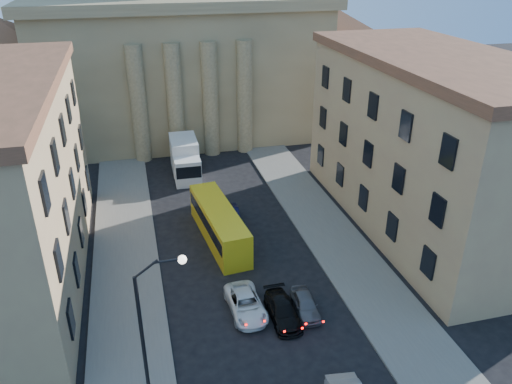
# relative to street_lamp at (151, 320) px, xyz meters

# --- Properties ---
(sidewalk_left) EXTENTS (5.00, 60.00, 0.15)m
(sidewalk_left) POSITION_rel_street_lamp_xyz_m (-1.53, 10.00, -5.21)
(sidewalk_left) COLOR #5E5B56
(sidewalk_left) RESTS_ON ground
(sidewalk_right) EXTENTS (5.00, 60.00, 0.15)m
(sidewalk_right) POSITION_rel_street_lamp_xyz_m (15.47, 10.00, -5.21)
(sidewalk_right) COLOR #5E5B56
(sidewalk_right) RESTS_ON ground
(church) EXTENTS (68.02, 28.76, 36.60)m
(church) POSITION_rel_street_lamp_xyz_m (6.97, 47.47, 6.59)
(church) COLOR #776749
(church) RESTS_ON ground
(building_right) EXTENTS (11.60, 26.60, 14.70)m
(building_right) POSITION_rel_street_lamp_xyz_m (23.97, 14.00, 2.14)
(building_right) COLOR tan
(building_right) RESTS_ON ground
(street_lamp) EXTENTS (2.62, 0.44, 8.83)m
(street_lamp) POSITION_rel_street_lamp_xyz_m (0.00, 0.00, 0.00)
(street_lamp) COLOR black
(street_lamp) RESTS_ON ground
(car_left_mid) EXTENTS (2.33, 4.77, 1.31)m
(car_left_mid) POSITION_rel_street_lamp_xyz_m (6.17, 5.69, -4.63)
(car_left_mid) COLOR silver
(car_left_mid) RESTS_ON ground
(car_right_mid) EXTENTS (1.78, 4.34, 1.26)m
(car_right_mid) POSITION_rel_street_lamp_xyz_m (8.36, 4.45, -4.66)
(car_right_mid) COLOR black
(car_right_mid) RESTS_ON ground
(car_right_far) EXTENTS (1.72, 3.74, 1.24)m
(car_right_far) POSITION_rel_street_lamp_xyz_m (10.03, 4.71, -4.66)
(car_right_far) COLOR #525358
(car_right_far) RESTS_ON ground
(car_right_distant) EXTENTS (1.57, 3.95, 1.28)m
(car_right_distant) POSITION_rel_street_lamp_xyz_m (7.77, 17.98, -4.65)
(car_right_distant) COLOR black
(car_right_distant) RESTS_ON ground
(city_bus) EXTENTS (3.39, 10.54, 2.92)m
(city_bus) POSITION_rel_street_lamp_xyz_m (6.17, 15.33, -3.72)
(city_bus) COLOR gold
(city_bus) RESTS_ON ground
(box_truck) EXTENTS (2.85, 6.95, 3.79)m
(box_truck) POSITION_rel_street_lamp_xyz_m (5.14, 29.37, -3.49)
(box_truck) COLOR silver
(box_truck) RESTS_ON ground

